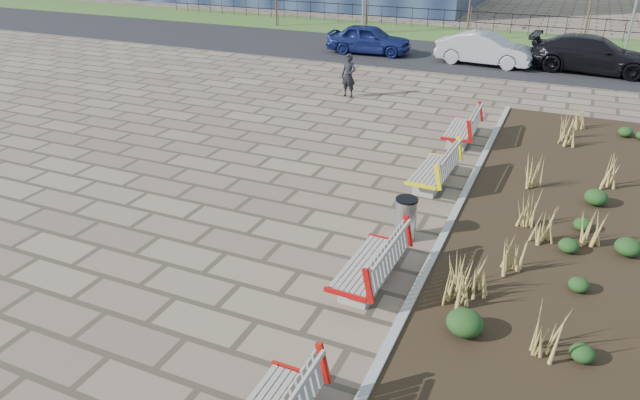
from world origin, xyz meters
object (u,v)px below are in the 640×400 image
at_px(bench_b, 368,261).
at_px(bench_d, 461,126).
at_px(bench_c, 433,167).
at_px(litter_bin, 406,219).
at_px(car_black, 593,54).
at_px(pedestrian, 349,76).
at_px(car_silver, 485,49).
at_px(car_blue, 369,39).

relative_size(bench_b, bench_d, 1.00).
height_order(bench_c, bench_d, same).
distance_m(bench_b, litter_bin, 1.95).
bearing_deg(car_black, pedestrian, 137.99).
relative_size(bench_c, bench_d, 1.00).
relative_size(bench_d, car_silver, 0.48).
bearing_deg(pedestrian, car_black, 52.84).
xyz_separation_m(bench_b, car_black, (3.46, 19.52, 0.30)).
bearing_deg(car_black, litter_bin, 173.66).
height_order(bench_c, litter_bin, bench_c).
bearing_deg(car_silver, bench_c, -170.02).
xyz_separation_m(bench_d, litter_bin, (0.14, -6.34, -0.04)).
bearing_deg(litter_bin, bench_b, -94.17).
bearing_deg(bench_c, car_silver, 96.71).
relative_size(car_blue, car_silver, 0.95).
distance_m(car_blue, car_black, 10.29).
bearing_deg(litter_bin, bench_d, 91.28).
bearing_deg(bench_d, bench_b, -91.35).
height_order(bench_b, car_silver, car_silver).
bearing_deg(pedestrian, bench_c, -44.65).
height_order(bench_b, bench_d, same).
xyz_separation_m(car_silver, car_black, (4.57, 0.44, 0.06)).
distance_m(car_silver, car_black, 4.59).
relative_size(car_silver, car_black, 0.82).
bearing_deg(litter_bin, pedestrian, 117.78).
height_order(bench_b, car_black, car_black).
xyz_separation_m(bench_c, litter_bin, (0.14, -2.87, -0.04)).
height_order(pedestrian, car_blue, pedestrian).
xyz_separation_m(bench_b, litter_bin, (0.14, 1.94, -0.04)).
xyz_separation_m(pedestrian, car_blue, (-1.91, 7.68, -0.08)).
height_order(bench_b, bench_c, same).
distance_m(litter_bin, pedestrian, 10.85).
height_order(bench_b, car_blue, car_blue).
xyz_separation_m(bench_d, car_blue, (-6.83, 10.94, 0.23)).
bearing_deg(bench_d, bench_c, -91.35).
distance_m(bench_c, car_silver, 14.32).
bearing_deg(bench_c, car_black, 79.02).
relative_size(bench_b, car_blue, 0.50).
distance_m(bench_b, car_black, 19.82).
relative_size(litter_bin, car_silver, 0.21).
bearing_deg(pedestrian, bench_b, -57.72).
xyz_separation_m(bench_d, pedestrian, (-4.91, 3.26, 0.31)).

